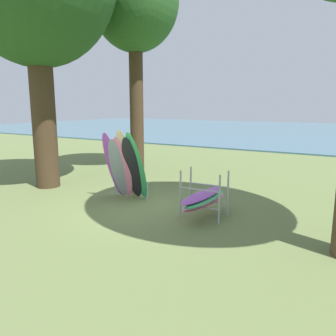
% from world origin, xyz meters
% --- Properties ---
extents(ground_plane, '(80.00, 80.00, 0.00)m').
position_xyz_m(ground_plane, '(0.00, 0.00, 0.00)').
color(ground_plane, olive).
extents(lake_water, '(80.00, 36.00, 0.10)m').
position_xyz_m(lake_water, '(0.00, 31.26, 0.05)').
color(lake_water, '#477084').
rests_on(lake_water, ground).
extents(tree_mid_behind, '(3.76, 3.76, 9.48)m').
position_xyz_m(tree_mid_behind, '(-3.14, 4.59, 7.16)').
color(tree_mid_behind, '#42301E').
rests_on(tree_mid_behind, ground).
extents(leaning_board_pile, '(1.40, 0.99, 2.24)m').
position_xyz_m(leaning_board_pile, '(-0.61, 0.40, 1.04)').
color(leaning_board_pile, purple).
rests_on(leaning_board_pile, ground).
extents(board_storage_rack, '(1.15, 2.13, 1.25)m').
position_xyz_m(board_storage_rack, '(2.20, 0.16, 0.50)').
color(board_storage_rack, '#9EA0A5').
rests_on(board_storage_rack, ground).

